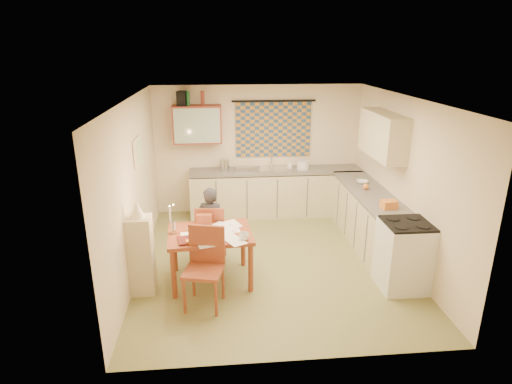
{
  "coord_description": "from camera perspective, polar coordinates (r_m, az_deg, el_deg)",
  "views": [
    {
      "loc": [
        -0.79,
        -5.93,
        3.19
      ],
      "look_at": [
        -0.22,
        0.2,
        1.08
      ],
      "focal_mm": 30.0,
      "sensor_mm": 36.0,
      "label": 1
    }
  ],
  "objects": [
    {
      "name": "mug",
      "position": [
        5.67,
        -1.6,
        -5.96
      ],
      "size": [
        0.21,
        0.21,
        0.1
      ],
      "primitive_type": "imported",
      "rotation": [
        0.0,
        0.0,
        0.34
      ],
      "color": "white",
      "rests_on": "dining_table"
    },
    {
      "name": "chair_near",
      "position": [
        5.61,
        -6.88,
        -11.93
      ],
      "size": [
        0.56,
        0.56,
        1.04
      ],
      "rotation": [
        0.0,
        0.0,
        -0.24
      ],
      "color": "maroon",
      "rests_on": "floor"
    },
    {
      "name": "letter_rack",
      "position": [
        6.17,
        -6.92,
        -3.69
      ],
      "size": [
        0.22,
        0.11,
        0.16
      ],
      "primitive_type": "cube",
      "rotation": [
        0.0,
        0.0,
        -0.04
      ],
      "color": "maroon",
      "rests_on": "dining_table"
    },
    {
      "name": "framed_print",
      "position": [
        6.61,
        -15.49,
        5.23
      ],
      "size": [
        0.04,
        0.5,
        0.4
      ],
      "primitive_type": "cube",
      "color": "#F1E6C9",
      "rests_on": "wall_left"
    },
    {
      "name": "dish_rack",
      "position": [
        8.21,
        -1.47,
        3.1
      ],
      "size": [
        0.38,
        0.34,
        0.06
      ],
      "primitive_type": "cube",
      "rotation": [
        0.0,
        0.0,
        -0.11
      ],
      "color": "silver",
      "rests_on": "counter_back"
    },
    {
      "name": "eyeglasses",
      "position": [
        5.7,
        -4.6,
        -6.36
      ],
      "size": [
        0.13,
        0.05,
        0.02
      ],
      "primitive_type": "cube",
      "rotation": [
        0.0,
        0.0,
        0.05
      ],
      "color": "black",
      "rests_on": "dining_table"
    },
    {
      "name": "candle",
      "position": [
        5.89,
        -11.39,
        -2.87
      ],
      "size": [
        0.03,
        0.03,
        0.22
      ],
      "primitive_type": "cylinder",
      "rotation": [
        0.0,
        0.0,
        0.33
      ],
      "color": "white",
      "rests_on": "dining_table"
    },
    {
      "name": "shelf_stand",
      "position": [
        5.94,
        -15.05,
        -8.18
      ],
      "size": [
        0.32,
        0.3,
        1.1
      ],
      "primitive_type": "cube",
      "color": "#C4B68D",
      "rests_on": "floor"
    },
    {
      "name": "sink",
      "position": [
        8.28,
        2.37,
        2.73
      ],
      "size": [
        0.62,
        0.54,
        0.1
      ],
      "primitive_type": "cube",
      "rotation": [
        0.0,
        0.0,
        -0.17
      ],
      "color": "silver",
      "rests_on": "counter_back"
    },
    {
      "name": "dining_table",
      "position": [
        6.11,
        -6.05,
        -8.53
      ],
      "size": [
        1.2,
        0.95,
        0.75
      ],
      "rotation": [
        0.0,
        0.0,
        0.07
      ],
      "color": "maroon",
      "rests_on": "floor"
    },
    {
      "name": "bottle_green",
      "position": [
        8.08,
        -9.06,
        12.25
      ],
      "size": [
        0.07,
        0.07,
        0.26
      ],
      "primitive_type": "cylinder",
      "rotation": [
        0.0,
        0.0,
        0.03
      ],
      "color": "#195926",
      "rests_on": "wall_cabinet"
    },
    {
      "name": "soap_bottle",
      "position": [
        8.34,
        4.48,
        3.69
      ],
      "size": [
        0.1,
        0.1,
        0.17
      ],
      "primitive_type": "imported",
      "rotation": [
        0.0,
        0.0,
        0.14
      ],
      "color": "white",
      "rests_on": "counter_back"
    },
    {
      "name": "speaker",
      "position": [
        8.09,
        -9.89,
        12.21
      ],
      "size": [
        0.18,
        0.22,
        0.26
      ],
      "primitive_type": "cube",
      "rotation": [
        0.0,
        0.0,
        -0.12
      ],
      "color": "black",
      "rests_on": "wall_cabinet"
    },
    {
      "name": "wall_left",
      "position": [
        6.36,
        -16.08,
        0.42
      ],
      "size": [
        0.02,
        4.5,
        2.5
      ],
      "primitive_type": "cube",
      "color": "beige",
      "rests_on": "floor"
    },
    {
      "name": "orange_bag",
      "position": [
        6.58,
        17.32,
        -1.58
      ],
      "size": [
        0.24,
        0.18,
        0.12
      ],
      "primitive_type": "cube",
      "rotation": [
        0.0,
        0.0,
        0.12
      ],
      "color": "orange",
      "rests_on": "counter_right"
    },
    {
      "name": "wall_cabinet_glass",
      "position": [
        7.97,
        -7.87,
        8.73
      ],
      "size": [
        0.84,
        0.02,
        0.64
      ],
      "primitive_type": "cube",
      "color": "#99B2A5",
      "rests_on": "wall_back"
    },
    {
      "name": "lampshade",
      "position": [
        5.67,
        -15.61,
        -2.25
      ],
      "size": [
        0.2,
        0.2,
        0.22
      ],
      "primitive_type": "cone",
      "color": "#F1E6C9",
      "rests_on": "shelf_stand"
    },
    {
      "name": "chair_far",
      "position": [
        6.65,
        -5.92,
        -6.96
      ],
      "size": [
        0.47,
        0.47,
        0.95
      ],
      "rotation": [
        0.0,
        0.0,
        3.05
      ],
      "color": "maroon",
      "rests_on": "floor"
    },
    {
      "name": "wall_cabinet",
      "position": [
        8.14,
        -7.83,
        8.94
      ],
      "size": [
        0.9,
        0.34,
        0.7
      ],
      "primitive_type": "cube",
      "color": "maroon",
      "rests_on": "wall_back"
    },
    {
      "name": "bowl",
      "position": [
        7.65,
        13.97,
        1.3
      ],
      "size": [
        0.33,
        0.33,
        0.05
      ],
      "primitive_type": "imported",
      "rotation": [
        0.0,
        0.0,
        -0.33
      ],
      "color": "white",
      "rests_on": "counter_right"
    },
    {
      "name": "book",
      "position": [
        5.84,
        -10.1,
        -5.93
      ],
      "size": [
        0.21,
        0.28,
        0.02
      ],
      "primitive_type": "imported",
      "rotation": [
        0.0,
        0.0,
        -0.04
      ],
      "color": "orange",
      "rests_on": "dining_table"
    },
    {
      "name": "wall_back",
      "position": [
        8.45,
        0.23,
        5.68
      ],
      "size": [
        4.0,
        0.02,
        2.5
      ],
      "primitive_type": "cube",
      "color": "beige",
      "rests_on": "floor"
    },
    {
      "name": "kettle",
      "position": [
        8.17,
        -4.23,
        3.63
      ],
      "size": [
        0.2,
        0.2,
        0.24
      ],
      "primitive_type": "cylinder",
      "rotation": [
        0.0,
        0.0,
        0.13
      ],
      "color": "silver",
      "rests_on": "counter_back"
    },
    {
      "name": "counter_right",
      "position": [
        7.21,
        15.41,
        -4.11
      ],
      "size": [
        0.62,
        2.95,
        0.92
      ],
      "color": "#C4B68D",
      "rests_on": "floor"
    },
    {
      "name": "candle_holder",
      "position": [
        5.95,
        -10.94,
        -4.68
      ],
      "size": [
        0.06,
        0.06,
        0.18
      ],
      "primitive_type": "cylinder",
      "rotation": [
        0.0,
        0.0,
        0.09
      ],
      "color": "silver",
      "rests_on": "dining_table"
    },
    {
      "name": "floor",
      "position": [
        6.78,
        2.06,
        -9.21
      ],
      "size": [
        4.0,
        4.5,
        0.02
      ],
      "primitive_type": "cube",
      "color": "olive",
      "rests_on": "ground"
    },
    {
      "name": "ceiling",
      "position": [
        6.02,
        2.34,
        12.45
      ],
      "size": [
        4.0,
        4.5,
        0.02
      ],
      "primitive_type": "cube",
      "color": "white",
      "rests_on": "floor"
    },
    {
      "name": "counter_back",
      "position": [
        8.42,
        2.58,
        -0.07
      ],
      "size": [
        3.3,
        0.62,
        0.92
      ],
      "color": "#C4B68D",
      "rests_on": "floor"
    },
    {
      "name": "print_canvas",
      "position": [
        6.61,
        -15.27,
        5.24
      ],
      "size": [
        0.01,
        0.42,
        0.32
      ],
      "primitive_type": "cube",
      "color": "white",
      "rests_on": "wall_left"
    },
    {
      "name": "tap",
      "position": [
        8.4,
        2.11,
        4.25
      ],
      "size": [
        0.03,
        0.03,
        0.28
      ],
      "primitive_type": "cylinder",
      "rotation": [
        0.0,
        0.0,
        0.14
      ],
      "color": "silver",
      "rests_on": "counter_back"
    },
    {
      "name": "bottle_brown",
      "position": [
        8.07,
        -7.14,
        12.32
      ],
      "size": [
        0.08,
        0.08,
        0.26
      ],
      "primitive_type": "cylinder",
      "rotation": [
        0.0,
        0.0,
        0.08
      ],
      "color": "maroon",
      "rests_on": "wall_cabinet"
    },
    {
      "name": "mixing_bowl",
      "position": [
        8.34,
        6.26,
        3.61
      ],
      "size": [
        0.29,
        0.29,
        0.16
      ],
      "primitive_type": "cylinder",
      "rotation": [
        0.0,
        0.0,
        0.23
      ],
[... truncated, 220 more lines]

